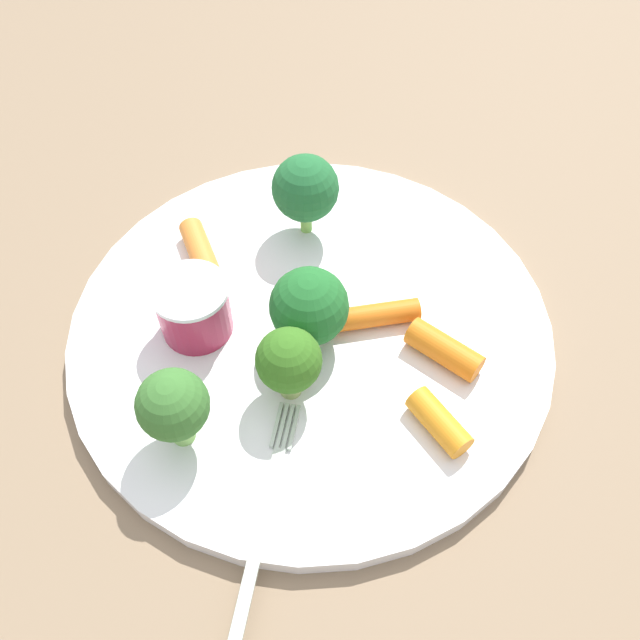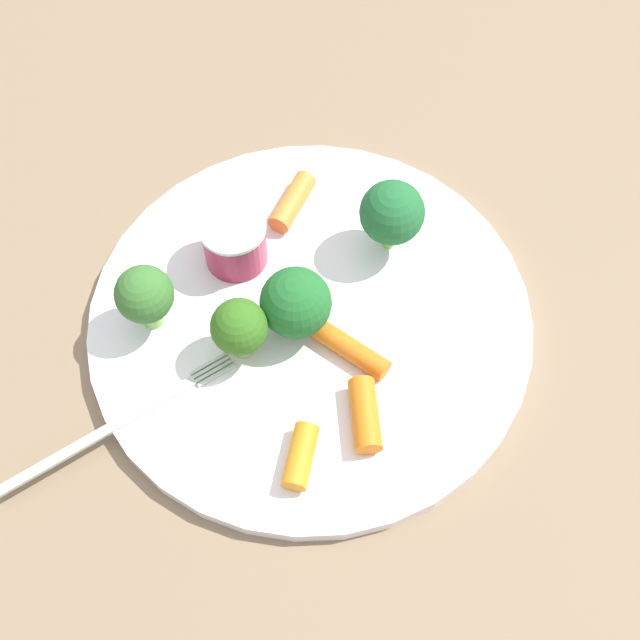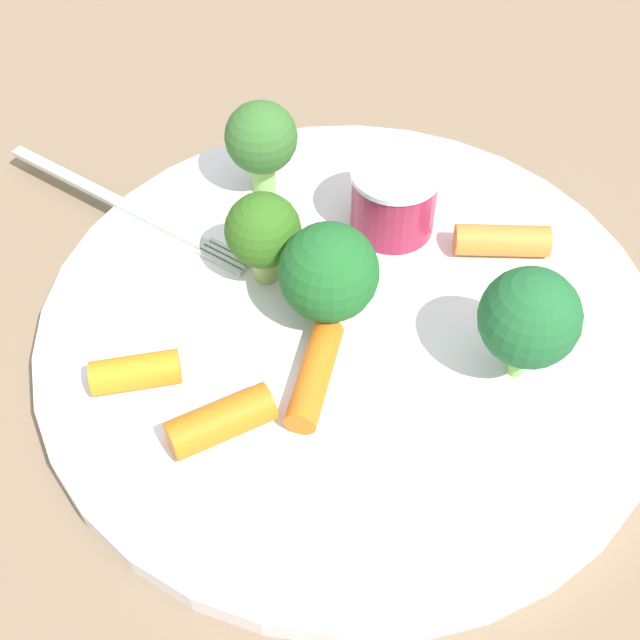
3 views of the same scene
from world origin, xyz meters
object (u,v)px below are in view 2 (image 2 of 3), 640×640
(carrot_stick_2, at_px, (301,456))
(carrot_stick_3, at_px, (365,415))
(broccoli_floret_2, at_px, (145,295))
(carrot_stick_0, at_px, (292,202))
(fork, at_px, (123,421))
(broccoli_floret_0, at_px, (293,300))
(broccoli_floret_1, at_px, (239,328))
(carrot_stick_1, at_px, (354,346))
(plate, at_px, (310,319))
(sauce_cup, at_px, (235,242))
(broccoli_floret_3, at_px, (392,213))

(carrot_stick_2, xyz_separation_m, carrot_stick_3, (-0.05, 0.01, 0.00))
(broccoli_floret_2, relative_size, carrot_stick_0, 1.14)
(fork, bearing_deg, broccoli_floret_0, 172.12)
(carrot_stick_3, bearing_deg, broccoli_floret_1, -74.07)
(broccoli_floret_1, distance_m, broccoli_floret_2, 0.07)
(fork, bearing_deg, broccoli_floret_1, 172.94)
(broccoli_floret_0, xyz_separation_m, fork, (0.13, -0.02, -0.03))
(broccoli_floret_1, relative_size, carrot_stick_1, 0.91)
(broccoli_floret_2, xyz_separation_m, carrot_stick_1, (-0.09, 0.11, -0.03))
(plate, height_order, fork, fork)
(sauce_cup, distance_m, broccoli_floret_3, 0.11)
(broccoli_floret_1, bearing_deg, sauce_cup, -125.69)
(carrot_stick_1, distance_m, fork, 0.16)
(carrot_stick_3, distance_m, fork, 0.15)
(broccoli_floret_0, height_order, fork, broccoli_floret_0)
(carrot_stick_0, height_order, carrot_stick_2, same)
(broccoli_floret_3, bearing_deg, sauce_cup, -36.05)
(plate, bearing_deg, fork, -8.31)
(broccoli_floret_1, xyz_separation_m, broccoli_floret_2, (0.03, -0.06, 0.00))
(carrot_stick_2, bearing_deg, carrot_stick_3, 172.15)
(carrot_stick_1, xyz_separation_m, carrot_stick_3, (0.03, 0.04, 0.00))
(sauce_cup, relative_size, carrot_stick_2, 1.16)
(broccoli_floret_2, height_order, carrot_stick_1, broccoli_floret_2)
(sauce_cup, relative_size, carrot_stick_0, 0.96)
(broccoli_floret_1, distance_m, carrot_stick_1, 0.08)
(sauce_cup, height_order, carrot_stick_2, sauce_cup)
(carrot_stick_2, bearing_deg, carrot_stick_0, -129.38)
(sauce_cup, bearing_deg, plate, 96.17)
(plate, distance_m, carrot_stick_0, 0.09)
(carrot_stick_1, xyz_separation_m, carrot_stick_2, (0.08, 0.03, 0.00))
(carrot_stick_1, relative_size, fork, 0.34)
(carrot_stick_0, bearing_deg, sauce_cup, 6.24)
(broccoli_floret_0, height_order, broccoli_floret_2, broccoli_floret_2)
(sauce_cup, height_order, carrot_stick_1, sauce_cup)
(carrot_stick_3, bearing_deg, carrot_stick_2, -7.85)
(broccoli_floret_3, relative_size, carrot_stick_2, 1.52)
(broccoli_floret_1, xyz_separation_m, broccoli_floret_3, (-0.13, 0.00, 0.01))
(fork, bearing_deg, carrot_stick_0, -163.64)
(carrot_stick_1, relative_size, carrot_stick_3, 1.19)
(broccoli_floret_3, distance_m, carrot_stick_3, 0.14)
(broccoli_floret_1, bearing_deg, broccoli_floret_3, 178.62)
(plate, distance_m, broccoli_floret_2, 0.11)
(fork, bearing_deg, carrot_stick_1, 157.14)
(sauce_cup, bearing_deg, broccoli_floret_1, 54.31)
(broccoli_floret_2, bearing_deg, carrot_stick_1, 128.72)
(plate, bearing_deg, broccoli_floret_1, -10.45)
(broccoli_floret_0, bearing_deg, carrot_stick_3, 80.91)
(broccoli_floret_1, bearing_deg, broccoli_floret_0, 170.28)
(broccoli_floret_3, distance_m, carrot_stick_1, 0.10)
(sauce_cup, height_order, carrot_stick_3, sauce_cup)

